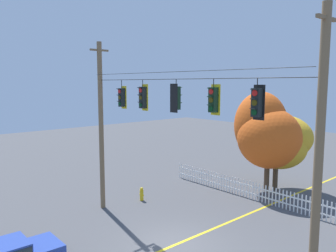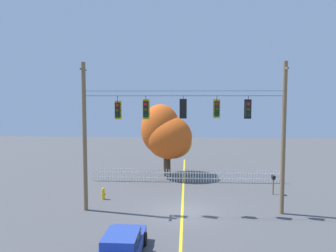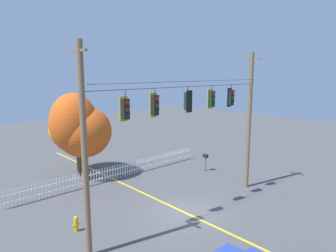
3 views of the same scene
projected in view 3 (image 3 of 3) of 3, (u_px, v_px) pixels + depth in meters
The scene contains 13 objects.
ground at pixel (186, 213), 17.54m from camera, with size 80.00×80.00×0.00m, color #4C4C4F.
lane_centerline_stripe at pixel (186, 213), 17.54m from camera, with size 0.16×36.00×0.01m, color gold.
signal_support_span at pixel (187, 132), 16.72m from camera, with size 12.43×1.10×9.25m.
traffic_signal_northbound_secondary at pixel (125, 109), 13.79m from camera, with size 0.43×0.38×1.45m.
traffic_signal_eastbound_side at pixel (155, 105), 14.94m from camera, with size 0.43×0.38×1.45m.
traffic_signal_southbound_primary at pixel (188, 101), 16.43m from camera, with size 0.43×0.38×1.37m.
traffic_signal_northbound_primary at pixel (212, 99), 17.79m from camera, with size 0.43×0.38×1.35m.
traffic_signal_westbound_side at pixel (231, 97), 19.05m from camera, with size 0.43×0.38×1.39m.
white_picket_fence at pixel (116, 172), 23.07m from camera, with size 15.91×0.06×1.10m.
autumn_maple_near_fence at pixel (80, 128), 22.54m from camera, with size 4.52×3.85×6.51m.
autumn_maple_mid at pixel (79, 133), 23.67m from camera, with size 4.14×4.14×5.01m.
fire_hydrant at pixel (76, 224), 15.49m from camera, with size 0.38×0.22×0.81m.
roadside_mailbox at pixel (205, 157), 24.79m from camera, with size 0.25×0.44×1.45m.
Camera 3 is at (-11.83, -11.40, 7.99)m, focal length 32.76 mm.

